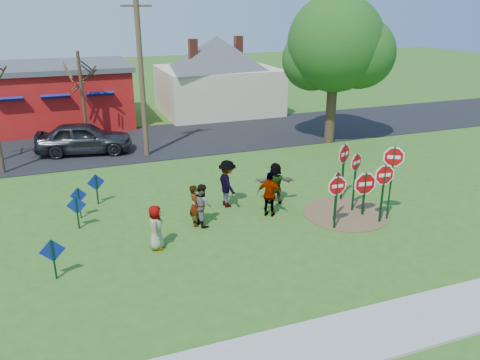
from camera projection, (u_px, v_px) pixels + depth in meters
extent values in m
plane|color=#33621C|center=(224.00, 221.00, 17.12)|extent=(120.00, 120.00, 0.00)
cube|color=#9E9E99|center=(323.00, 346.00, 10.78)|extent=(22.00, 1.80, 0.08)
cube|color=black|center=(162.00, 140.00, 27.22)|extent=(120.00, 7.50, 0.04)
cylinder|color=brown|center=(345.00, 213.00, 17.70)|extent=(3.20, 3.20, 0.03)
cube|color=#A21310|center=(57.00, 97.00, 30.52)|extent=(9.00, 7.00, 3.60)
cube|color=#4C4C51|center=(53.00, 66.00, 29.83)|extent=(9.40, 7.40, 0.30)
cube|color=navy|center=(8.00, 100.00, 26.33)|extent=(1.60, 0.78, 0.45)
cube|color=navy|center=(56.00, 97.00, 27.14)|extent=(1.60, 0.78, 0.45)
cube|color=navy|center=(100.00, 94.00, 27.96)|extent=(1.60, 0.78, 0.45)
cube|color=beige|center=(217.00, 90.00, 34.16)|extent=(8.00, 7.00, 3.20)
pyramid|color=#4C4C51|center=(217.00, 36.00, 32.82)|extent=(9.40, 9.40, 2.20)
cube|color=brown|center=(193.00, 49.00, 31.58)|extent=(0.55, 0.55, 1.40)
cube|color=brown|center=(238.00, 46.00, 34.63)|extent=(0.55, 0.55, 1.40)
cube|color=#0D3217|center=(336.00, 203.00, 16.18)|extent=(0.05, 0.07, 1.97)
cylinder|color=white|center=(337.00, 186.00, 15.95)|extent=(0.95, 0.05, 0.95)
cylinder|color=#B9060A|center=(337.00, 186.00, 15.95)|extent=(0.82, 0.04, 0.82)
cube|color=white|center=(337.00, 186.00, 15.95)|extent=(0.42, 0.02, 0.12)
cube|color=#0D3217|center=(354.00, 183.00, 17.54)|extent=(0.07, 0.08, 2.31)
cylinder|color=white|center=(356.00, 162.00, 17.26)|extent=(0.85, 0.40, 0.93)
cylinder|color=#B9060A|center=(356.00, 162.00, 17.26)|extent=(0.74, 0.35, 0.80)
cube|color=white|center=(356.00, 162.00, 17.26)|extent=(0.37, 0.18, 0.12)
cylinder|color=gold|center=(356.00, 162.00, 17.26)|extent=(0.85, 0.40, 0.93)
cube|color=#0D3217|center=(391.00, 184.00, 16.76)|extent=(0.08, 0.08, 2.78)
cylinder|color=white|center=(394.00, 157.00, 16.40)|extent=(0.89, 0.51, 1.01)
cylinder|color=#B9060A|center=(394.00, 157.00, 16.40)|extent=(0.77, 0.44, 0.87)
cube|color=white|center=(394.00, 157.00, 16.40)|extent=(0.39, 0.22, 0.13)
cube|color=#0D3217|center=(343.00, 172.00, 18.59)|extent=(0.08, 0.09, 2.34)
cylinder|color=white|center=(344.00, 154.00, 18.32)|extent=(0.98, 0.51, 1.09)
cylinder|color=#B9060A|center=(344.00, 154.00, 18.32)|extent=(0.85, 0.44, 0.94)
cube|color=white|center=(344.00, 154.00, 18.32)|extent=(0.43, 0.22, 0.14)
cylinder|color=gold|center=(344.00, 154.00, 18.32)|extent=(0.98, 0.50, 1.09)
cube|color=#0D3217|center=(364.00, 194.00, 17.31)|extent=(0.07, 0.09, 1.69)
cylinder|color=white|center=(365.00, 184.00, 17.16)|extent=(1.18, 0.16, 1.19)
cylinder|color=#B9060A|center=(365.00, 184.00, 17.16)|extent=(1.02, 0.14, 1.03)
cube|color=white|center=(365.00, 184.00, 17.16)|extent=(0.52, 0.07, 0.15)
cube|color=#0D3217|center=(382.00, 194.00, 16.63)|extent=(0.06, 0.07, 2.21)
cylinder|color=white|center=(385.00, 175.00, 16.37)|extent=(1.03, 0.12, 1.04)
cylinder|color=#B9060A|center=(385.00, 175.00, 16.37)|extent=(0.89, 0.11, 0.89)
cube|color=white|center=(385.00, 175.00, 16.37)|extent=(0.45, 0.05, 0.13)
cylinder|color=gold|center=(385.00, 175.00, 16.37)|extent=(1.03, 0.11, 1.04)
cube|color=#0D3217|center=(336.00, 197.00, 16.76)|extent=(0.08, 0.08, 1.92)
cylinder|color=white|center=(337.00, 181.00, 16.55)|extent=(0.81, 0.52, 0.94)
cylinder|color=#B9060A|center=(337.00, 181.00, 16.55)|extent=(0.70, 0.45, 0.81)
cube|color=white|center=(337.00, 181.00, 16.55)|extent=(0.35, 0.23, 0.12)
cube|color=#0D3217|center=(54.00, 260.00, 13.29)|extent=(0.06, 0.07, 1.25)
cube|color=navy|center=(52.00, 251.00, 13.19)|extent=(0.71, 0.07, 0.71)
cube|color=#0D3217|center=(77.00, 213.00, 16.33)|extent=(0.06, 0.07, 1.21)
cube|color=navy|center=(76.00, 205.00, 16.23)|extent=(0.67, 0.12, 0.67)
cube|color=#0D3217|center=(79.00, 203.00, 17.15)|extent=(0.05, 0.06, 1.19)
cube|color=navy|center=(78.00, 195.00, 17.04)|extent=(0.60, 0.04, 0.60)
cube|color=#0D3217|center=(97.00, 189.00, 18.35)|extent=(0.06, 0.07, 1.25)
cube|color=navy|center=(96.00, 182.00, 18.25)|extent=(0.68, 0.12, 0.68)
imported|color=#394384|center=(156.00, 227.00, 14.94)|extent=(0.66, 0.83, 1.49)
imported|color=#2A7461|center=(195.00, 205.00, 16.54)|extent=(0.40, 0.58, 1.53)
imported|color=#93593D|center=(202.00, 205.00, 16.56)|extent=(0.72, 0.85, 1.55)
imported|color=#36363B|center=(227.00, 184.00, 18.07)|extent=(0.77, 1.25, 1.87)
imported|color=#583460|center=(270.00, 194.00, 17.26)|extent=(1.06, 0.92, 1.71)
imported|color=#1E4C2D|center=(275.00, 183.00, 18.41)|extent=(1.62, 0.90, 1.67)
imported|color=#302F34|center=(84.00, 138.00, 24.55)|extent=(5.13, 2.77, 1.66)
cylinder|color=#4C3823|center=(141.00, 74.00, 23.09)|extent=(0.26, 0.26, 8.41)
cube|color=#4C3823|center=(136.00, 6.00, 21.98)|extent=(1.49, 0.29, 0.09)
cylinder|color=#382819|center=(331.00, 104.00, 26.24)|extent=(0.56, 0.56, 4.39)
sphere|color=#124412|center=(335.00, 43.00, 25.08)|extent=(5.19, 5.19, 5.19)
sphere|color=#124412|center=(360.00, 53.00, 25.12)|extent=(3.79, 3.79, 3.79)
sphere|color=#124412|center=(313.00, 60.00, 25.81)|extent=(3.39, 3.39, 3.39)
cylinder|color=#382819|center=(83.00, 97.00, 26.39)|extent=(0.18, 0.18, 5.07)
cylinder|color=#382819|center=(83.00, 99.00, 26.63)|extent=(0.18, 0.18, 4.74)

